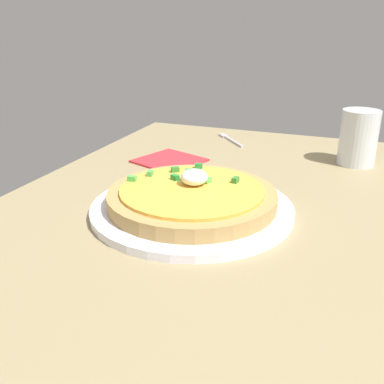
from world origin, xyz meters
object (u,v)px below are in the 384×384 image
pizza (192,196)px  cup_near (358,141)px  fork (229,139)px  napkin (169,161)px  plate (192,208)px

pizza → cup_near: bearing=146.6°
fork → pizza: bearing=148.5°
napkin → pizza: bearing=31.5°
fork → napkin: size_ratio=0.84×
plate → napkin: size_ratio=2.60×
pizza → cup_near: 39.49cm
cup_near → pizza: bearing=-33.4°
plate → cup_near: (-32.98, 21.68, 4.11)cm
plate → cup_near: size_ratio=2.80×
plate → pizza: (-0.06, -0.02, 1.92)cm
plate → cup_near: bearing=146.7°
fork → napkin: fork is taller
fork → napkin: 21.24cm
pizza → fork: 41.97cm
pizza → cup_near: size_ratio=2.33×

